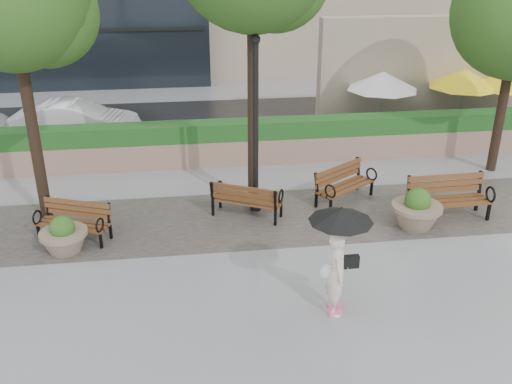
{
  "coord_description": "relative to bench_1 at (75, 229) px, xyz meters",
  "views": [
    {
      "loc": [
        -0.43,
        -9.84,
        6.6
      ],
      "look_at": [
        1.18,
        2.21,
        1.1
      ],
      "focal_mm": 40.0,
      "sensor_mm": 36.0,
      "label": 1
    }
  ],
  "objects": [
    {
      "name": "cafe_wall",
      "position": [
        12.6,
        7.52,
        1.73
      ],
      "size": [
        10.0,
        0.6,
        4.0
      ],
      "primitive_type": "cube",
      "color": "tan",
      "rests_on": "ground"
    },
    {
      "name": "bench_1",
      "position": [
        0.0,
        0.0,
        0.0
      ],
      "size": [
        1.81,
        1.25,
        0.91
      ],
      "rotation": [
        0.0,
        0.0,
        -0.38
      ],
      "color": "brown",
      "rests_on": "ground"
    },
    {
      "name": "planter_right",
      "position": [
        8.22,
        -0.45,
        0.13
      ],
      "size": [
        1.24,
        1.24,
        1.04
      ],
      "color": "#7F6B56",
      "rests_on": "ground"
    },
    {
      "name": "ground",
      "position": [
        3.1,
        -2.48,
        -0.27
      ],
      "size": [
        100.0,
        100.0,
        0.0
      ],
      "primitive_type": "plane",
      "color": "gray",
      "rests_on": "ground"
    },
    {
      "name": "asphalt_street",
      "position": [
        3.1,
        8.52,
        -0.27
      ],
      "size": [
        40.0,
        7.0,
        0.0
      ],
      "primitive_type": "cube",
      "color": "black",
      "rests_on": "ground"
    },
    {
      "name": "car_right",
      "position": [
        -0.97,
        7.29,
        0.43
      ],
      "size": [
        4.4,
        2.0,
        1.4
      ],
      "primitive_type": "imported",
      "rotation": [
        0.0,
        0.0,
        1.45
      ],
      "color": "silver",
      "rests_on": "ground"
    },
    {
      "name": "bench_3",
      "position": [
        6.89,
        1.22,
        0.02
      ],
      "size": [
        1.88,
        1.6,
        0.96
      ],
      "rotation": [
        0.0,
        0.0,
        0.6
      ],
      "color": "brown",
      "rests_on": "ground"
    },
    {
      "name": "lamppost",
      "position": [
        4.44,
        1.03,
        1.73
      ],
      "size": [
        0.28,
        0.28,
        4.51
      ],
      "color": "black",
      "rests_on": "ground"
    },
    {
      "name": "patio_umb_yellow_a",
      "position": [
        12.54,
        6.32,
        1.72
      ],
      "size": [
        2.5,
        2.5,
        2.3
      ],
      "color": "black",
      "rests_on": "ground"
    },
    {
      "name": "bench_2",
      "position": [
        4.17,
        0.65,
        0.01
      ],
      "size": [
        1.88,
        1.42,
        0.95
      ],
      "rotation": [
        0.0,
        0.0,
        2.67
      ],
      "color": "brown",
      "rests_on": "ground"
    },
    {
      "name": "patio_umb_yellow_b",
      "position": [
        14.1,
        6.07,
        1.72
      ],
      "size": [
        2.5,
        2.5,
        2.3
      ],
      "color": "black",
      "rests_on": "ground"
    },
    {
      "name": "planter_left",
      "position": [
        -0.14,
        -0.56,
        0.08
      ],
      "size": [
        1.07,
        1.07,
        0.9
      ],
      "color": "#7F6B56",
      "rests_on": "ground"
    },
    {
      "name": "pedestrian",
      "position": [
        5.37,
        -3.54,
        1.05
      ],
      "size": [
        1.18,
        1.18,
        2.17
      ],
      "rotation": [
        0.0,
        0.0,
        1.38
      ],
      "color": "beige",
      "rests_on": "ground"
    },
    {
      "name": "cafe_hedge",
      "position": [
        12.1,
        5.32,
        0.18
      ],
      "size": [
        8.0,
        0.5,
        0.9
      ],
      "primitive_type": "cube",
      "color": "#1A4E1B",
      "rests_on": "ground"
    },
    {
      "name": "cobble_strip",
      "position": [
        3.1,
        0.52,
        -0.27
      ],
      "size": [
        28.0,
        3.2,
        0.01
      ],
      "primitive_type": "cube",
      "color": "#383330",
      "rests_on": "ground"
    },
    {
      "name": "patio_umb_white",
      "position": [
        9.59,
        6.38,
        1.72
      ],
      "size": [
        2.5,
        2.5,
        2.3
      ],
      "color": "black",
      "rests_on": "ground"
    },
    {
      "name": "bench_4",
      "position": [
        9.2,
        -0.11,
        0.05
      ],
      "size": [
        2.06,
        0.87,
        1.09
      ],
      "rotation": [
        0.0,
        0.0,
        0.03
      ],
      "color": "brown",
      "rests_on": "ground"
    },
    {
      "name": "hedge_wall",
      "position": [
        3.1,
        4.52,
        0.39
      ],
      "size": [
        24.0,
        0.8,
        1.35
      ],
      "color": "#8F6A5C",
      "rests_on": "ground"
    }
  ]
}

